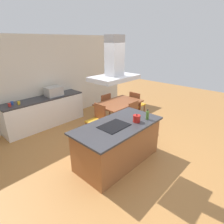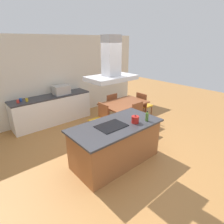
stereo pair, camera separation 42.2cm
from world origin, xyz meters
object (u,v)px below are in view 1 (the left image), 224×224
at_px(coffee_mug_blue, 12,103).
at_px(chair_facing_back_wall, 104,105).
at_px(coffee_mug_red, 9,105).
at_px(chair_at_right_end, 136,103).
at_px(cooktop, 114,126).
at_px(tea_kettle, 137,118).
at_px(chair_at_left_end, 97,118).
at_px(chair_facing_island, 136,115).
at_px(olive_oil_bottle, 147,115).
at_px(countertop_microwave, 54,91).
at_px(coffee_mug_yellow, 19,103).
at_px(dining_table, 119,105).
at_px(range_hood, 114,66).

relative_size(coffee_mug_blue, chair_facing_back_wall, 0.10).
xyz_separation_m(coffee_mug_red, chair_at_right_end, (3.50, -1.58, -0.44)).
bearing_deg(cooktop, tea_kettle, -22.67).
relative_size(coffee_mug_red, chair_at_left_end, 0.10).
bearing_deg(chair_facing_island, coffee_mug_red, 138.93).
height_order(tea_kettle, chair_at_left_end, tea_kettle).
relative_size(tea_kettle, chair_at_left_end, 0.24).
distance_m(olive_oil_bottle, coffee_mug_blue, 3.64).
bearing_deg(chair_facing_back_wall, countertop_microwave, 141.71).
bearing_deg(chair_facing_island, chair_facing_back_wall, 90.00).
bearing_deg(coffee_mug_yellow, chair_facing_island, -43.74).
height_order(tea_kettle, coffee_mug_red, tea_kettle).
bearing_deg(chair_facing_back_wall, cooktop, -129.53).
relative_size(coffee_mug_yellow, chair_facing_back_wall, 0.10).
xyz_separation_m(coffee_mug_blue, chair_facing_back_wall, (2.48, -1.03, -0.44)).
relative_size(dining_table, chair_at_right_end, 1.57).
height_order(coffee_mug_yellow, chair_at_right_end, coffee_mug_yellow).
xyz_separation_m(coffee_mug_red, chair_at_left_end, (1.67, -1.58, -0.44)).
distance_m(coffee_mug_red, range_hood, 3.21).
bearing_deg(coffee_mug_red, range_hood, -70.31).
bearing_deg(chair_facing_island, countertop_microwave, 118.20).
bearing_deg(chair_facing_island, coffee_mug_yellow, 136.26).
height_order(chair_at_left_end, range_hood, range_hood).
height_order(cooktop, coffee_mug_blue, coffee_mug_blue).
distance_m(countertop_microwave, coffee_mug_yellow, 1.11).
xyz_separation_m(olive_oil_bottle, coffee_mug_blue, (-1.66, 3.23, -0.05)).
distance_m(coffee_mug_yellow, range_hood, 3.14).
distance_m(countertop_microwave, dining_table, 2.09).
height_order(countertop_microwave, chair_at_left_end, countertop_microwave).
relative_size(coffee_mug_red, chair_facing_island, 0.10).
bearing_deg(chair_at_left_end, range_hood, -117.90).
bearing_deg(tea_kettle, chair_at_right_end, 35.86).
bearing_deg(chair_at_right_end, chair_facing_back_wall, 143.99).
bearing_deg(countertop_microwave, cooktop, -96.61).
bearing_deg(chair_facing_island, chair_at_right_end, 36.01).
bearing_deg(chair_facing_island, tea_kettle, -144.28).
distance_m(olive_oil_bottle, coffee_mug_yellow, 3.47).
bearing_deg(dining_table, olive_oil_bottle, -117.87).
height_order(cooktop, olive_oil_bottle, olive_oil_bottle).
height_order(chair_at_left_end, chair_facing_island, same).
distance_m(countertop_microwave, chair_facing_back_wall, 1.66).
relative_size(coffee_mug_yellow, dining_table, 0.06).
height_order(countertop_microwave, range_hood, range_hood).
bearing_deg(countertop_microwave, chair_at_left_end, -78.90).
relative_size(coffee_mug_blue, range_hood, 0.10).
distance_m(tea_kettle, coffee_mug_yellow, 3.27).
height_order(dining_table, chair_facing_island, chair_facing_island).
xyz_separation_m(cooktop, coffee_mug_yellow, (-0.77, 2.82, 0.04)).
distance_m(tea_kettle, chair_facing_island, 1.41).
bearing_deg(chair_at_left_end, coffee_mug_yellow, 132.16).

